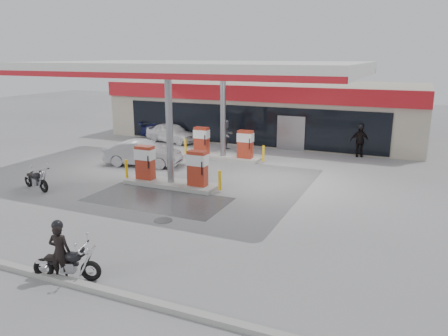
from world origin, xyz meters
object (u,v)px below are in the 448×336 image
object	(u,v)px
parked_motorcycle	(36,180)
pump_island_near	(171,171)
sedan_white	(172,133)
parked_car_right	(321,138)
pump_island_far	(223,147)
attendant	(227,135)
biker_main	(60,252)
main_motorcycle	(68,265)
parked_car_left	(169,129)
hatchback_silver	(143,153)
biker_walking	(360,141)

from	to	relation	value
parked_motorcycle	pump_island_near	bearing A→B (deg)	45.38
pump_island_near	sedan_white	world-z (taller)	pump_island_near
parked_car_right	pump_island_far	bearing A→B (deg)	151.56
attendant	biker_main	bearing A→B (deg)	-146.50
main_motorcycle	parked_car_right	size ratio (longest dim) A/B	0.46
attendant	parked_car_left	xyz separation A→B (m)	(-5.68, 2.30, -0.35)
pump_island_far	main_motorcycle	xyz separation A→B (m)	(1.95, -14.78, -0.27)
pump_island_far	hatchback_silver	xyz separation A→B (m)	(-3.37, -3.27, -0.02)
biker_main	sedan_white	bearing A→B (deg)	-84.95
pump_island_far	parked_car_right	bearing A→B (deg)	53.13
sedan_white	attendant	bearing A→B (deg)	-88.48
parked_motorcycle	sedan_white	size ratio (longest dim) A/B	0.49
biker_main	hatchback_silver	world-z (taller)	biker_main
main_motorcycle	biker_walking	world-z (taller)	biker_walking
biker_main	biker_walking	size ratio (longest dim) A/B	0.86
sedan_white	parked_car_right	xyz separation A→B (m)	(9.84, 2.80, -0.10)
parked_motorcycle	biker_walking	xyz separation A→B (m)	(12.51, 12.81, 0.49)
pump_island_near	parked_car_left	size ratio (longest dim) A/B	1.24
parked_motorcycle	parked_car_right	xyz separation A→B (m)	(9.75, 15.01, 0.13)
pump_island_near	pump_island_far	bearing A→B (deg)	90.00
pump_island_far	sedan_white	world-z (taller)	pump_island_far
attendant	parked_car_left	bearing A→B (deg)	92.92
sedan_white	biker_main	bearing A→B (deg)	-147.36
pump_island_near	sedan_white	size ratio (longest dim) A/B	1.31
main_motorcycle	parked_motorcycle	world-z (taller)	parked_motorcycle
main_motorcycle	parked_motorcycle	bearing A→B (deg)	123.77
pump_island_near	biker_main	size ratio (longest dim) A/B	3.18
main_motorcycle	parked_motorcycle	xyz separation A→B (m)	(-7.21, 5.78, 0.01)
attendant	parked_car_right	distance (m)	6.41
biker_main	biker_walking	bearing A→B (deg)	-122.85
pump_island_near	parked_motorcycle	size ratio (longest dim) A/B	2.69
main_motorcycle	parked_car_right	world-z (taller)	parked_car_right
pump_island_near	biker_walking	distance (m)	12.20
pump_island_far	parked_car_right	size ratio (longest dim) A/B	1.26
hatchback_silver	parked_car_right	xyz separation A→B (m)	(7.87, 9.27, -0.12)
sedan_white	pump_island_near	bearing A→B (deg)	-138.74
attendant	biker_walking	bearing A→B (deg)	-55.41
pump_island_near	biker_main	world-z (taller)	pump_island_near
pump_island_far	parked_car_right	distance (m)	7.50
pump_island_far	main_motorcycle	world-z (taller)	pump_island_far
main_motorcycle	parked_motorcycle	size ratio (longest dim) A/B	0.98
main_motorcycle	attendant	world-z (taller)	attendant
pump_island_near	hatchback_silver	bearing A→B (deg)	140.98
biker_main	parked_motorcycle	distance (m)	9.14
biker_walking	hatchback_silver	bearing A→B (deg)	-161.01
hatchback_silver	parked_car_left	bearing A→B (deg)	10.10
attendant	parked_car_right	bearing A→B (deg)	-31.16
biker_main	biker_walking	world-z (taller)	biker_walking
sedan_white	parked_car_left	bearing A→B (deg)	48.17
biker_main	attendant	xyz separation A→B (m)	(-2.59, 17.28, 0.15)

